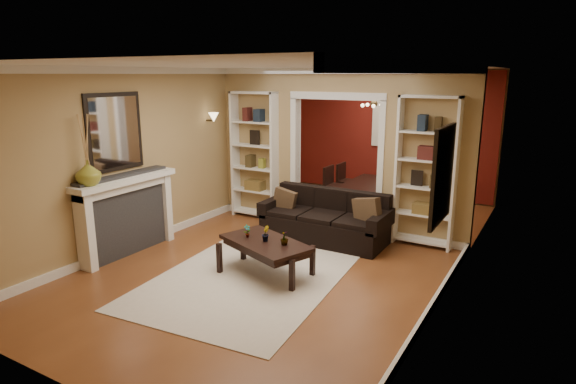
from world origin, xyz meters
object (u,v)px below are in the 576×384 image
Objects in this scene: fireplace at (128,216)px; dining_table at (370,195)px; sofa at (324,217)px; bookshelf_left at (255,156)px; coffee_table at (266,258)px; bookshelf_right at (426,173)px.

dining_table is (2.18, 4.15, -0.32)m from fireplace.
fireplace is at bearing -138.92° from sofa.
bookshelf_left is 2.47m from dining_table.
sofa is 2.97m from fireplace.
dining_table is at bearing 44.67° from bookshelf_left.
dining_table is (0.03, 3.80, 0.03)m from coffee_table.
dining_table is at bearing 131.98° from bookshelf_right.
bookshelf_right is (3.10, 0.00, 0.00)m from bookshelf_left.
bookshelf_left is 3.10m from bookshelf_right.
sofa is 1.61m from coffee_table.
coffee_table is 3.80m from dining_table.
bookshelf_left reaches higher than dining_table.
bookshelf_left is at bearing 161.13° from sofa.
bookshelf_left is at bearing 180.00° from bookshelf_right.
fireplace is (-2.15, -0.35, 0.35)m from coffee_table.
coffee_table is 2.79m from bookshelf_right.
dining_table is at bearing 62.29° from fireplace.
bookshelf_left is (-1.70, 0.58, 0.75)m from sofa.
fireplace is (-2.24, -1.95, 0.18)m from sofa.
sofa is 2.21m from dining_table.
bookshelf_right is 1.55× the size of dining_table.
sofa is at bearing -157.55° from bookshelf_right.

